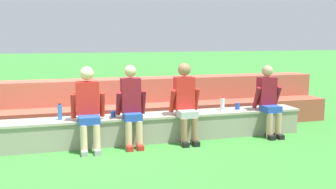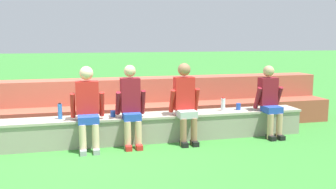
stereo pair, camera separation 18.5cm
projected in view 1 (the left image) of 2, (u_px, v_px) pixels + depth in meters
ground_plane at (88, 150)px, 6.15m from camera, size 80.00×80.00×0.00m
stone_seating_wall at (86, 131)px, 6.35m from camera, size 7.94×0.53×0.47m
brick_bleachers at (82, 109)px, 7.47m from camera, size 10.37×1.16×0.97m
person_far_left at (88, 106)px, 6.05m from camera, size 0.55×0.60×1.35m
person_left_of_center at (132, 105)px, 6.24m from camera, size 0.50×0.50×1.36m
person_center at (186, 101)px, 6.50m from camera, size 0.52×0.55×1.38m
person_right_of_center at (269, 99)px, 6.94m from camera, size 0.51×0.55×1.31m
water_bottle_near_left at (60, 112)px, 6.19m from camera, size 0.07×0.07×0.27m
water_bottle_mid_right at (222, 104)px, 6.99m from camera, size 0.08×0.08×0.25m
plastic_cup_right_end at (237, 106)px, 7.09m from camera, size 0.09×0.09×0.12m
plastic_cup_middle at (113, 114)px, 6.41m from camera, size 0.09×0.09×0.11m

